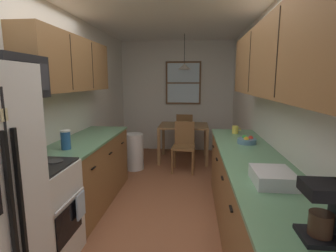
# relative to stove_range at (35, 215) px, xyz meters

# --- Properties ---
(ground_plane) EXTENTS (12.00, 12.00, 0.00)m
(ground_plane) POSITION_rel_stove_range_xyz_m (0.99, 1.53, -0.47)
(ground_plane) COLOR #995B3D
(wall_left) EXTENTS (0.10, 9.00, 2.55)m
(wall_left) POSITION_rel_stove_range_xyz_m (-0.36, 1.53, 0.80)
(wall_left) COLOR silver
(wall_left) RESTS_ON ground
(wall_right) EXTENTS (0.10, 9.00, 2.55)m
(wall_right) POSITION_rel_stove_range_xyz_m (2.34, 1.53, 0.80)
(wall_right) COLOR silver
(wall_right) RESTS_ON ground
(wall_back) EXTENTS (4.40, 0.10, 2.55)m
(wall_back) POSITION_rel_stove_range_xyz_m (0.99, 4.18, 0.80)
(wall_back) COLOR silver
(wall_back) RESTS_ON ground
(ceiling_slab) EXTENTS (4.40, 9.00, 0.08)m
(ceiling_slab) POSITION_rel_stove_range_xyz_m (0.99, 1.53, 2.12)
(ceiling_slab) COLOR white
(stove_range) EXTENTS (0.66, 0.64, 1.10)m
(stove_range) POSITION_rel_stove_range_xyz_m (0.00, 0.00, 0.00)
(stove_range) COLOR white
(stove_range) RESTS_ON ground
(microwave_over_range) EXTENTS (0.39, 0.57, 0.36)m
(microwave_over_range) POSITION_rel_stove_range_xyz_m (-0.11, 0.00, 1.21)
(microwave_over_range) COLOR black
(counter_left) EXTENTS (0.64, 1.80, 0.90)m
(counter_left) POSITION_rel_stove_range_xyz_m (-0.01, 1.22, -0.02)
(counter_left) COLOR olive
(counter_left) RESTS_ON ground
(upper_cabinets_left) EXTENTS (0.33, 1.88, 0.66)m
(upper_cabinets_left) POSITION_rel_stove_range_xyz_m (-0.15, 1.17, 1.38)
(upper_cabinets_left) COLOR olive
(counter_right) EXTENTS (0.64, 3.16, 0.90)m
(counter_right) POSITION_rel_stove_range_xyz_m (1.99, 0.46, -0.02)
(counter_right) COLOR olive
(counter_right) RESTS_ON ground
(upper_cabinets_right) EXTENTS (0.33, 2.84, 0.68)m
(upper_cabinets_right) POSITION_rel_stove_range_xyz_m (2.13, 0.41, 1.37)
(upper_cabinets_right) COLOR olive
(dining_table) EXTENTS (0.99, 0.82, 0.75)m
(dining_table) POSITION_rel_stove_range_xyz_m (1.19, 3.28, 0.17)
(dining_table) COLOR olive
(dining_table) RESTS_ON ground
(dining_chair_near) EXTENTS (0.42, 0.42, 0.90)m
(dining_chair_near) POSITION_rel_stove_range_xyz_m (1.22, 2.66, 0.03)
(dining_chair_near) COLOR olive
(dining_chair_near) RESTS_ON ground
(dining_chair_far) EXTENTS (0.44, 0.44, 0.90)m
(dining_chair_far) POSITION_rel_stove_range_xyz_m (1.20, 3.90, 0.03)
(dining_chair_far) COLOR olive
(dining_chair_far) RESTS_ON ground
(pendant_light) EXTENTS (0.26, 0.26, 0.68)m
(pendant_light) POSITION_rel_stove_range_xyz_m (1.19, 3.28, 1.45)
(pendant_light) COLOR black
(back_window) EXTENTS (0.81, 0.05, 0.98)m
(back_window) POSITION_rel_stove_range_xyz_m (1.14, 4.10, 1.12)
(back_window) COLOR brown
(trash_bin) EXTENTS (0.35, 0.35, 0.68)m
(trash_bin) POSITION_rel_stove_range_xyz_m (0.29, 2.63, -0.13)
(trash_bin) COLOR white
(trash_bin) RESTS_ON ground
(storage_canister) EXTENTS (0.10, 0.10, 0.21)m
(storage_canister) POSITION_rel_stove_range_xyz_m (-0.01, 0.65, 0.54)
(storage_canister) COLOR #265999
(storage_canister) RESTS_ON counter_left
(dish_towel) EXTENTS (0.02, 0.16, 0.24)m
(dish_towel) POSITION_rel_stove_range_xyz_m (0.35, 0.16, 0.03)
(dish_towel) COLOR silver
(coffee_maker) EXTENTS (0.22, 0.18, 0.28)m
(coffee_maker) POSITION_rel_stove_range_xyz_m (2.05, -0.82, 0.58)
(coffee_maker) COLOR black
(coffee_maker) RESTS_ON counter_right
(mug_by_coffeemaker) EXTENTS (0.13, 0.09, 0.11)m
(mug_by_coffeemaker) POSITION_rel_stove_range_xyz_m (1.99, 1.73, 0.48)
(mug_by_coffeemaker) COLOR #E5CC4C
(mug_by_coffeemaker) RESTS_ON counter_right
(fruit_bowl) EXTENTS (0.22, 0.22, 0.09)m
(fruit_bowl) POSITION_rel_stove_range_xyz_m (2.04, 1.12, 0.47)
(fruit_bowl) COLOR #597F9E
(fruit_bowl) RESTS_ON counter_right
(dish_rack) EXTENTS (0.28, 0.34, 0.10)m
(dish_rack) POSITION_rel_stove_range_xyz_m (1.98, -0.14, 0.48)
(dish_rack) COLOR silver
(dish_rack) RESTS_ON counter_right
(table_serving_bowl) EXTENTS (0.20, 0.20, 0.06)m
(table_serving_bowl) POSITION_rel_stove_range_xyz_m (1.23, 3.29, 0.31)
(table_serving_bowl) COLOR #E0D14C
(table_serving_bowl) RESTS_ON dining_table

